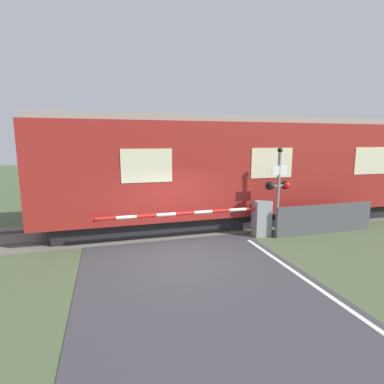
# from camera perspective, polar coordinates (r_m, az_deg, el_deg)

# --- Properties ---
(ground_plane) EXTENTS (80.00, 80.00, 0.00)m
(ground_plane) POSITION_cam_1_polar(r_m,az_deg,el_deg) (8.86, -1.76, -12.77)
(ground_plane) COLOR #475638
(track_bed) EXTENTS (36.00, 3.20, 0.13)m
(track_bed) POSITION_cam_1_polar(r_m,az_deg,el_deg) (11.99, -5.79, -6.66)
(track_bed) COLOR #666056
(track_bed) RESTS_ON ground_plane
(train) EXTENTS (16.82, 2.99, 4.30)m
(train) POSITION_cam_1_polar(r_m,az_deg,el_deg) (12.84, 11.49, 4.16)
(train) COLOR black
(train) RESTS_ON ground_plane
(crossing_barrier) EXTENTS (6.10, 0.44, 1.28)m
(crossing_barrier) POSITION_cam_1_polar(r_m,az_deg,el_deg) (10.84, 10.87, -4.79)
(crossing_barrier) COLOR gray
(crossing_barrier) RESTS_ON ground_plane
(signal_post) EXTENTS (0.92, 0.26, 3.16)m
(signal_post) POSITION_cam_1_polar(r_m,az_deg,el_deg) (10.91, 16.15, 0.99)
(signal_post) COLOR gray
(signal_post) RESTS_ON ground_plane
(roadside_fence) EXTENTS (4.05, 0.06, 1.10)m
(roadside_fence) POSITION_cam_1_polar(r_m,az_deg,el_deg) (12.12, 24.06, -4.71)
(roadside_fence) COLOR #4C4C51
(roadside_fence) RESTS_ON ground_plane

